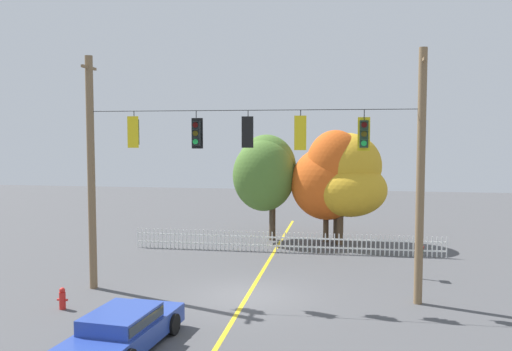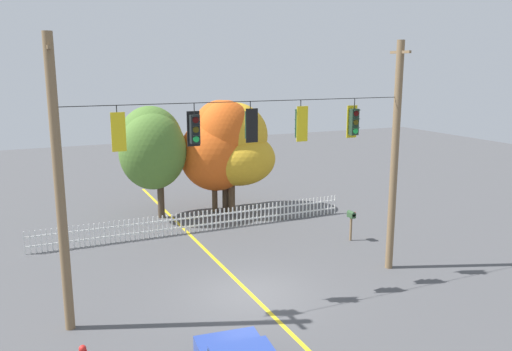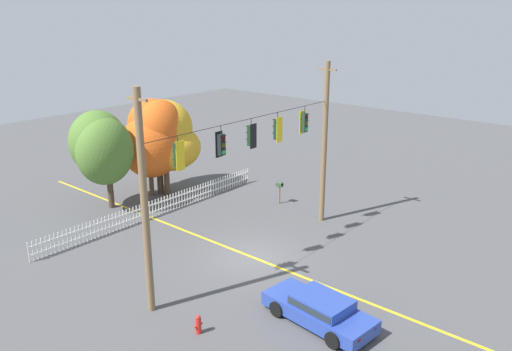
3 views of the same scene
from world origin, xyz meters
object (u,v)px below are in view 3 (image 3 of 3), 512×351
object	(u,v)px
autumn_oak_far_east	(158,131)
traffic_signal_northbound_primary	(277,129)
traffic_signal_eastbound_side	(221,145)
traffic_signal_northbound_secondary	(178,155)
parked_car	(320,309)
fire_hydrant	(198,324)
autumn_maple_far_west	(166,138)
traffic_signal_westbound_side	(251,136)
autumn_maple_near_fence	(101,147)
traffic_signal_southbound_primary	(304,123)
roadside_mailbox	(279,186)
autumn_maple_mid	(152,143)

from	to	relation	value
autumn_oak_far_east	traffic_signal_northbound_primary	bearing A→B (deg)	-97.03
traffic_signal_eastbound_side	traffic_signal_northbound_primary	distance (m)	3.88
traffic_signal_northbound_secondary	traffic_signal_northbound_primary	size ratio (longest dim) A/B	0.96
parked_car	fire_hydrant	bearing A→B (deg)	138.93
autumn_maple_far_west	parked_car	bearing A→B (deg)	-110.93
autumn_oak_far_east	fire_hydrant	size ratio (longest dim) A/B	8.26
autumn_oak_far_east	parked_car	distance (m)	17.70
traffic_signal_eastbound_side	traffic_signal_northbound_secondary	bearing A→B (deg)	-179.56
traffic_signal_northbound_secondary	traffic_signal_eastbound_side	world-z (taller)	same
parked_car	fire_hydrant	world-z (taller)	parked_car
traffic_signal_westbound_side	autumn_maple_near_fence	world-z (taller)	traffic_signal_westbound_side
traffic_signal_southbound_primary	fire_hydrant	size ratio (longest dim) A/B	1.93
autumn_oak_far_east	autumn_maple_far_west	size ratio (longest dim) A/B	1.03
traffic_signal_southbound_primary	roadside_mailbox	bearing A→B (deg)	54.44
traffic_signal_eastbound_side	parked_car	xyz separation A→B (m)	(-0.57, -5.68, -5.45)
autumn_maple_near_fence	traffic_signal_northbound_secondary	bearing A→B (deg)	-107.75
traffic_signal_northbound_secondary	roadside_mailbox	xyz separation A→B (m)	(11.03, 3.49, -4.94)
traffic_signal_southbound_primary	autumn_maple_mid	xyz separation A→B (m)	(-1.51, 10.65, -2.55)
traffic_signal_northbound_primary	parked_car	size ratio (longest dim) A/B	0.31
traffic_signal_eastbound_side	fire_hydrant	size ratio (longest dim) A/B	1.85
traffic_signal_southbound_primary	autumn_maple_far_west	xyz separation A→B (m)	(-0.54, 10.42, -2.38)
autumn_maple_near_fence	autumn_maple_mid	size ratio (longest dim) A/B	1.09
autumn_maple_mid	traffic_signal_northbound_primary	bearing A→B (deg)	-93.95
roadside_mailbox	autumn_maple_near_fence	bearing A→B (deg)	136.10
traffic_signal_northbound_primary	fire_hydrant	world-z (taller)	traffic_signal_northbound_primary
traffic_signal_northbound_secondary	roadside_mailbox	bearing A→B (deg)	17.56
autumn_maple_near_fence	traffic_signal_eastbound_side	bearing A→B (deg)	-95.44
traffic_signal_northbound_secondary	traffic_signal_southbound_primary	distance (m)	8.55
traffic_signal_northbound_secondary	traffic_signal_northbound_primary	distance (m)	6.31
traffic_signal_westbound_side	parked_car	distance (m)	8.29
parked_car	roadside_mailbox	bearing A→B (deg)	44.92
traffic_signal_northbound_primary	parked_car	xyz separation A→B (m)	(-4.45, -5.66, -5.46)
autumn_maple_mid	autumn_oak_far_east	bearing A→B (deg)	1.90
traffic_signal_eastbound_side	autumn_maple_near_fence	distance (m)	11.02
autumn_maple_mid	autumn_maple_near_fence	bearing A→B (deg)	178.19
autumn_maple_far_west	fire_hydrant	distance (m)	16.56
autumn_oak_far_east	autumn_maple_far_west	xyz separation A→B (m)	(0.39, -0.25, -0.47)
traffic_signal_westbound_side	fire_hydrant	bearing A→B (deg)	-156.66
traffic_signal_northbound_secondary	traffic_signal_eastbound_side	xyz separation A→B (m)	(2.43, 0.02, -0.05)
traffic_signal_northbound_secondary	traffic_signal_southbound_primary	world-z (taller)	same
traffic_signal_southbound_primary	autumn_maple_mid	bearing A→B (deg)	98.06
traffic_signal_westbound_side	traffic_signal_northbound_primary	xyz separation A→B (m)	(1.92, -0.00, -0.03)
traffic_signal_westbound_side	autumn_maple_mid	world-z (taller)	traffic_signal_westbound_side
autumn_oak_far_east	fire_hydrant	xyz separation A→B (m)	(-9.28, -13.30, -3.75)
fire_hydrant	traffic_signal_northbound_primary	bearing A→B (deg)	18.12
traffic_signal_eastbound_side	fire_hydrant	distance (m)	7.48
traffic_signal_northbound_secondary	autumn_oak_far_east	xyz separation A→B (m)	(7.62, 10.69, -1.98)
traffic_signal_northbound_primary	roadside_mailbox	distance (m)	7.65
autumn_oak_far_east	fire_hydrant	world-z (taller)	autumn_oak_far_east
traffic_signal_eastbound_side	autumn_maple_far_west	world-z (taller)	traffic_signal_eastbound_side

